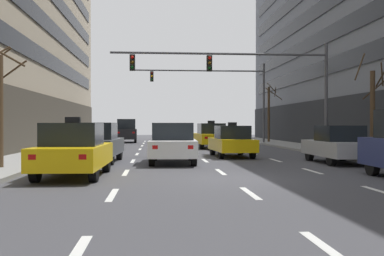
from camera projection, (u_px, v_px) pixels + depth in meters
The scene contains 38 objects.
ground_plane at pixel (230, 179), 14.03m from camera, with size 120.00×120.00×0.00m, color #424247.
lane_stripe_l1_s2 at pixel (76, 255), 5.79m from camera, with size 0.16×2.00×0.01m, color silver.
lane_stripe_l1_s3 at pixel (112, 195), 10.78m from camera, with size 0.16×2.00×0.01m, color silver.
lane_stripe_l1_s4 at pixel (126, 173), 15.76m from camera, with size 0.16×2.00×0.01m, color silver.
lane_stripe_l1_s5 at pixel (133, 161), 20.75m from camera, with size 0.16×2.00×0.01m, color silver.
lane_stripe_l1_s6 at pixel (137, 154), 25.73m from camera, with size 0.16×2.00×0.01m, color silver.
lane_stripe_l1_s7 at pixel (140, 149), 30.71m from camera, with size 0.16×2.00×0.01m, color silver.
lane_stripe_l1_s8 at pixel (142, 146), 35.70m from camera, with size 0.16×2.00×0.01m, color silver.
lane_stripe_l1_s9 at pixel (144, 143), 40.68m from camera, with size 0.16×2.00×0.01m, color silver.
lane_stripe_l1_s10 at pixel (145, 141), 45.66m from camera, with size 0.16×2.00×0.01m, color silver.
lane_stripe_l2_s2 at pixel (328, 249), 6.06m from camera, with size 0.16×2.00×0.01m, color silver.
lane_stripe_l2_s3 at pixel (250, 193), 11.04m from camera, with size 0.16×2.00×0.01m, color silver.
lane_stripe_l2_s4 at pixel (220, 172), 16.03m from camera, with size 0.16×2.00×0.01m, color silver.
lane_stripe_l2_s5 at pixel (205, 161), 21.01m from camera, with size 0.16×2.00×0.01m, color silver.
lane_stripe_l2_s6 at pixel (195, 154), 25.99m from camera, with size 0.16×2.00×0.01m, color silver.
lane_stripe_l2_s7 at pixel (189, 149), 30.98m from camera, with size 0.16×2.00×0.01m, color silver.
lane_stripe_l2_s8 at pixel (184, 146), 35.96m from camera, with size 0.16×2.00×0.01m, color silver.
lane_stripe_l2_s9 at pixel (181, 143), 40.94m from camera, with size 0.16×2.00×0.01m, color silver.
lane_stripe_l2_s10 at pixel (178, 141), 45.93m from camera, with size 0.16×2.00×0.01m, color silver.
lane_stripe_l3_s3 at pixel (381, 191), 11.31m from camera, with size 0.16×2.00×0.01m, color silver.
lane_stripe_l3_s4 at pixel (312, 171), 16.29m from camera, with size 0.16×2.00×0.01m, color silver.
lane_stripe_l3_s5 at pixel (275, 160), 21.27m from camera, with size 0.16×2.00×0.01m, color silver.
lane_stripe_l3_s6 at pixel (252, 153), 26.26m from camera, with size 0.16×2.00×0.01m, color silver.
lane_stripe_l3_s7 at pixel (237, 149), 31.24m from camera, with size 0.16×2.00×0.01m, color silver.
lane_stripe_l3_s8 at pixel (226, 145), 36.22m from camera, with size 0.16×2.00×0.01m, color silver.
lane_stripe_l3_s9 at pixel (217, 143), 41.21m from camera, with size 0.16×2.00×0.01m, color silver.
lane_stripe_l3_s10 at pixel (210, 141), 46.19m from camera, with size 0.16×2.00×0.01m, color silver.
car_driving_0 at pixel (127, 131), 42.55m from camera, with size 2.05×4.53×2.16m.
taxi_driving_1 at pixel (232, 141), 23.49m from camera, with size 1.93×4.32×1.77m.
taxi_driving_2 at pixel (74, 150), 14.44m from camera, with size 2.00×4.58×1.89m.
car_driving_3 at pixel (173, 143), 19.60m from camera, with size 2.09×4.67×1.72m.
taxi_driving_4 at pixel (211, 136), 32.12m from camera, with size 2.15×4.72×1.93m.
car_driving_5 at pixel (96, 143), 20.00m from camera, with size 2.15×4.71×1.74m.
car_parked_2 at pixel (338, 145), 19.59m from camera, with size 1.81×4.30×1.61m.
traffic_signal_0 at pixel (248, 74), 24.48m from camera, with size 11.67×0.35×5.91m.
traffic_signal_1 at pixel (223, 87), 38.78m from camera, with size 11.27×0.35×6.72m.
street_tree_1 at pixel (373, 108), 21.38m from camera, with size 2.00×2.05×4.96m.
street_tree_3 at pixel (269, 112), 40.77m from camera, with size 1.65×1.56×5.19m.
Camera 1 is at (-2.28, -13.88, 1.65)m, focal length 43.00 mm.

